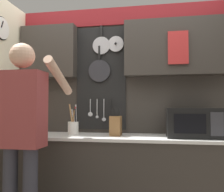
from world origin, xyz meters
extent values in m
cube|color=#38332D|center=(0.00, 0.00, 0.43)|extent=(2.31, 0.55, 0.86)
cube|color=white|center=(0.00, 0.00, 0.87)|extent=(2.34, 0.58, 0.03)
cube|color=#38332D|center=(0.00, 0.30, 1.17)|extent=(2.91, 0.04, 2.35)
cube|color=maroon|center=(0.00, 0.27, 2.24)|extent=(2.87, 0.02, 0.21)
cube|color=#38332D|center=(-0.83, 0.20, 1.83)|extent=(0.66, 0.16, 0.62)
cube|color=#38332D|center=(0.62, 0.20, 1.83)|extent=(1.07, 0.16, 0.62)
cube|color=black|center=(-0.21, 0.27, 1.52)|extent=(0.58, 0.01, 1.19)
cylinder|color=#B7B7BC|center=(-0.20, 0.24, 1.90)|extent=(0.20, 0.02, 0.20)
cube|color=black|center=(-0.20, 0.24, 2.07)|extent=(0.02, 0.02, 0.13)
cylinder|color=#2D2D33|center=(-0.22, 0.24, 1.60)|extent=(0.26, 0.02, 0.26)
cube|color=black|center=(-0.22, 0.24, 1.81)|extent=(0.02, 0.02, 0.16)
cylinder|color=silver|center=(-0.03, 0.24, 1.91)|extent=(0.18, 0.01, 0.18)
sphere|color=black|center=(-0.03, 0.22, 1.91)|extent=(0.03, 0.03, 0.03)
cylinder|color=silver|center=(-0.33, 0.24, 1.20)|extent=(0.01, 0.01, 0.16)
ellipsoid|color=silver|center=(-0.33, 0.24, 1.10)|extent=(0.06, 0.01, 0.05)
cylinder|color=silver|center=(-0.25, 0.24, 1.18)|extent=(0.01, 0.01, 0.20)
ellipsoid|color=silver|center=(-0.25, 0.24, 1.07)|extent=(0.04, 0.01, 0.03)
cylinder|color=silver|center=(-0.17, 0.24, 1.16)|extent=(0.01, 0.01, 0.22)
ellipsoid|color=silver|center=(-0.17, 0.24, 1.04)|extent=(0.05, 0.01, 0.04)
cylinder|color=black|center=(-0.09, 0.24, 1.19)|extent=(0.01, 0.01, 0.17)
ellipsoid|color=black|center=(-0.09, 0.24, 1.09)|extent=(0.04, 0.01, 0.04)
cube|color=white|center=(0.66, 0.11, 1.80)|extent=(0.21, 0.02, 0.29)
cube|color=red|center=(0.65, 0.09, 1.80)|extent=(0.21, 0.02, 0.35)
cylinder|color=white|center=(-1.16, -0.23, 2.00)|extent=(0.02, 0.23, 0.23)
torus|color=black|center=(-1.16, -0.23, 2.00)|extent=(0.02, 0.25, 0.25)
cube|color=black|center=(-1.15, -0.25, 2.04)|extent=(0.01, 0.04, 0.08)
cube|color=black|center=(0.78, 0.01, 1.03)|extent=(0.51, 0.39, 0.29)
cube|color=black|center=(0.72, -0.19, 1.03)|extent=(0.28, 0.01, 0.18)
cube|color=#333338|center=(0.96, -0.19, 1.03)|extent=(0.11, 0.01, 0.21)
cube|color=brown|center=(0.01, 0.01, 0.99)|extent=(0.11, 0.15, 0.20)
cylinder|color=black|center=(-0.03, -0.03, 1.12)|extent=(0.02, 0.03, 0.07)
cylinder|color=black|center=(-0.02, -0.03, 1.13)|extent=(0.02, 0.03, 0.08)
cylinder|color=black|center=(-0.01, -0.03, 1.12)|extent=(0.02, 0.03, 0.07)
cylinder|color=black|center=(0.01, -0.03, 1.12)|extent=(0.02, 0.03, 0.07)
cylinder|color=black|center=(0.02, -0.03, 1.13)|extent=(0.02, 0.03, 0.08)
cylinder|color=black|center=(0.03, -0.03, 1.13)|extent=(0.02, 0.03, 0.08)
cylinder|color=black|center=(0.04, -0.03, 1.12)|extent=(0.02, 0.02, 0.06)
cylinder|color=white|center=(-0.46, 0.01, 0.96)|extent=(0.11, 0.11, 0.14)
cylinder|color=tan|center=(-0.47, -0.02, 1.08)|extent=(0.05, 0.02, 0.27)
cylinder|color=silver|center=(-0.44, 0.01, 1.05)|extent=(0.02, 0.05, 0.21)
cylinder|color=black|center=(-0.43, 0.00, 1.05)|extent=(0.02, 0.03, 0.23)
cylinder|color=silver|center=(-0.43, 0.02, 1.08)|extent=(0.04, 0.06, 0.27)
cylinder|color=tan|center=(-0.45, 0.01, 1.03)|extent=(0.03, 0.05, 0.18)
cylinder|color=tan|center=(-0.46, 0.00, 1.05)|extent=(0.05, 0.02, 0.21)
cylinder|color=red|center=(-0.46, 0.01, 1.06)|extent=(0.06, 0.03, 0.25)
cylinder|color=silver|center=(-0.46, 0.01, 1.05)|extent=(0.04, 0.03, 0.22)
cube|color=#993D3D|center=(-0.70, -0.63, 1.16)|extent=(0.38, 0.22, 0.63)
sphere|color=#DBAD8E|center=(-0.70, -0.63, 1.62)|extent=(0.21, 0.21, 0.21)
cylinder|color=#DBAD8E|center=(-0.47, -0.38, 1.46)|extent=(0.08, 0.54, 0.31)
camera|label=1|loc=(0.41, -2.56, 1.18)|focal=40.00mm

